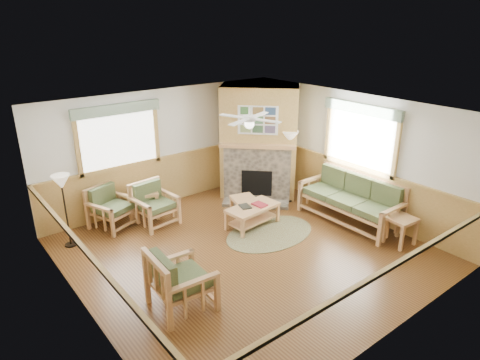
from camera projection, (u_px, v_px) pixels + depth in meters
floor at (246, 251)px, 8.15m from camera, size 6.00×6.00×0.01m
ceiling at (247, 111)px, 7.18m from camera, size 6.00×6.00×0.01m
wall_back at (165, 148)px, 9.87m from camera, size 6.00×0.02×2.70m
wall_front at (394, 254)px, 5.47m from camera, size 6.00×0.02×2.70m
wall_left at (79, 235)px, 5.94m from camera, size 0.02×6.00×2.70m
wall_right at (352, 154)px, 9.40m from camera, size 0.02×6.00×2.70m
wainscot at (246, 225)px, 7.95m from camera, size 6.00×6.00×1.10m
fireplace at (259, 141)px, 10.35m from camera, size 3.11×3.11×2.70m
window_back at (115, 103)px, 8.78m from camera, size 1.90×0.16×1.50m
window_right at (365, 102)px, 8.80m from camera, size 0.16×1.90×1.50m
ceiling_fan at (249, 108)px, 7.59m from camera, size 1.59×1.59×0.36m
sofa at (350, 200)px, 9.16m from camera, size 2.20×0.92×1.01m
armchair_back_left at (112, 207)px, 8.96m from camera, size 1.01×1.01×0.88m
armchair_back_right at (155, 204)px, 9.09m from camera, size 0.88×0.88×0.89m
armchair_left at (181, 279)px, 6.45m from camera, size 0.91×0.91×0.97m
coffee_table at (253, 216)px, 9.06m from camera, size 1.20×0.68×0.46m
end_table_chairs at (145, 204)px, 9.43m from camera, size 0.69×0.67×0.63m
end_table_sofa at (400, 231)px, 8.33m from camera, size 0.54×0.52×0.56m
footstool at (244, 206)px, 9.55m from camera, size 0.60×0.60×0.43m
braided_rug at (270, 233)px, 8.81m from camera, size 2.17×2.17×0.01m
floor_lamp_left at (66, 211)px, 8.11m from camera, size 0.42×0.42×1.47m
floor_lamp_right at (289, 166)px, 10.10m from camera, size 0.45×0.45×1.73m
book_red at (260, 204)px, 9.02m from camera, size 0.24×0.32×0.03m
book_dark at (245, 206)px, 8.93m from camera, size 0.26×0.31×0.03m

